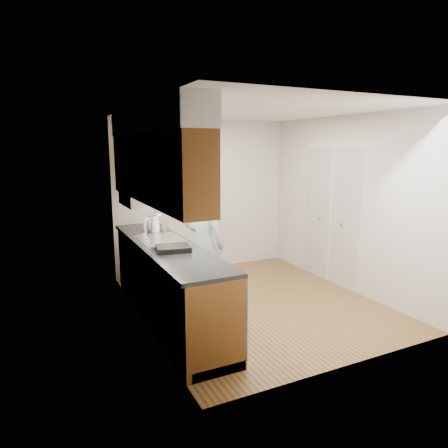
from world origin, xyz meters
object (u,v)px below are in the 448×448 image
(soap_bottle_b, at_px, (147,223))
(dish_rack, at_px, (173,248))
(person, at_px, (204,236))
(soap_bottle_a, at_px, (155,222))
(steel_can, at_px, (165,228))
(soap_bottle_c, at_px, (156,225))

(soap_bottle_b, xyz_separation_m, dish_rack, (-0.03, -1.22, -0.06))
(person, relative_size, soap_bottle_a, 6.34)
(soap_bottle_a, relative_size, steel_can, 2.29)
(person, distance_m, dish_rack, 0.82)
(soap_bottle_b, bearing_deg, steel_can, -54.20)
(dish_rack, bearing_deg, soap_bottle_a, 95.21)
(soap_bottle_b, distance_m, soap_bottle_c, 0.14)
(soap_bottle_a, bearing_deg, dish_rack, -94.99)
(person, bearing_deg, soap_bottle_a, 18.47)
(soap_bottle_b, height_order, steel_can, soap_bottle_b)
(person, distance_m, soap_bottle_a, 0.68)
(soap_bottle_b, bearing_deg, person, -49.45)
(soap_bottle_a, xyz_separation_m, soap_bottle_c, (0.04, 0.14, -0.07))
(soap_bottle_a, height_order, soap_bottle_b, soap_bottle_a)
(soap_bottle_a, height_order, dish_rack, soap_bottle_a)
(soap_bottle_b, xyz_separation_m, soap_bottle_c, (0.10, -0.10, -0.02))
(steel_can, distance_m, dish_rack, 0.99)
(person, bearing_deg, soap_bottle_b, 8.36)
(person, relative_size, soap_bottle_b, 9.99)
(soap_bottle_a, xyz_separation_m, soap_bottle_b, (-0.05, 0.24, -0.05))
(soap_bottle_c, bearing_deg, soap_bottle_b, 133.37)
(soap_bottle_c, relative_size, steel_can, 1.20)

